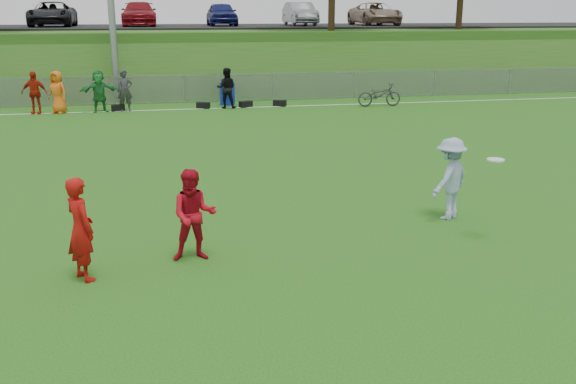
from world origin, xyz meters
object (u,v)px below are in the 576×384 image
object	(u,v)px
player_blue	(450,179)
bicycle	(379,95)
frisbee	(496,160)
player_red_left	(81,229)
player_red_center	(194,215)
recycling_bin	(227,94)

from	to	relation	value
player_blue	bicycle	world-z (taller)	player_blue
player_blue	frisbee	size ratio (longest dim) A/B	5.43
player_blue	player_red_left	bearing A→B (deg)	-21.32
player_red_center	bicycle	size ratio (longest dim) A/B	0.81
player_red_left	bicycle	world-z (taller)	player_red_left
player_red_left	frisbee	distance (m)	6.99
player_red_center	player_blue	world-z (taller)	player_blue
recycling_bin	player_red_center	bearing A→B (deg)	-98.22
player_blue	bicycle	bearing A→B (deg)	-139.56
recycling_bin	bicycle	distance (m)	6.65
player_red_left	bicycle	bearing A→B (deg)	-64.16
player_red_left	player_blue	size ratio (longest dim) A/B	0.99
recycling_bin	bicycle	bearing A→B (deg)	-15.71
player_red_center	recycling_bin	bearing A→B (deg)	84.83
player_blue	recycling_bin	size ratio (longest dim) A/B	1.65
recycling_bin	player_blue	bearing A→B (deg)	-81.77
player_red_center	player_blue	xyz separation A→B (m)	(5.08, 1.19, 0.04)
player_red_left	player_red_center	xyz separation A→B (m)	(1.73, 0.47, -0.04)
bicycle	player_red_center	bearing A→B (deg)	153.11
player_blue	frisbee	world-z (taller)	player_blue
player_red_center	bicycle	distance (m)	18.69
player_red_center	bicycle	bearing A→B (deg)	64.19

